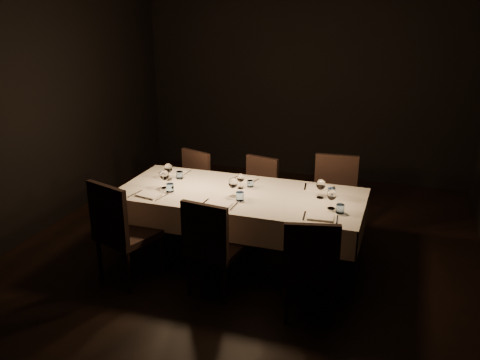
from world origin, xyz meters
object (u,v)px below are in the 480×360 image
(chair_near_right, at_px, (310,265))
(chair_far_right, at_px, (334,197))
(chair_near_center, at_px, (211,244))
(chair_far_center, at_px, (258,190))
(chair_near_left, at_px, (121,228))
(dining_table, at_px, (240,199))
(chair_far_left, at_px, (191,184))

(chair_near_right, xyz_separation_m, chair_far_right, (-0.04, 1.59, 0.02))
(chair_far_right, bearing_deg, chair_near_right, -92.94)
(chair_near_center, relative_size, chair_far_center, 1.10)
(chair_near_left, distance_m, chair_far_center, 1.86)
(chair_near_right, relative_size, chair_far_center, 1.09)
(chair_near_center, height_order, chair_far_right, chair_far_right)
(dining_table, bearing_deg, chair_near_left, -139.98)
(dining_table, relative_size, chair_near_center, 2.63)
(chair_near_left, bearing_deg, chair_far_center, -99.80)
(chair_near_center, bearing_deg, chair_far_right, -113.47)
(chair_far_center, bearing_deg, chair_near_left, -105.38)
(dining_table, height_order, chair_far_right, chair_far_right)
(chair_near_left, distance_m, chair_near_center, 0.91)
(chair_far_center, relative_size, chair_far_right, 0.87)
(chair_near_right, bearing_deg, dining_table, -55.84)
(dining_table, distance_m, chair_near_left, 1.23)
(chair_near_right, bearing_deg, chair_far_left, -54.22)
(dining_table, bearing_deg, chair_far_right, 41.25)
(chair_far_center, bearing_deg, chair_near_center, -76.03)
(chair_near_left, distance_m, chair_near_right, 1.84)
(chair_far_left, bearing_deg, chair_near_center, -39.01)
(chair_near_right, relative_size, chair_far_left, 1.05)
(chair_far_left, bearing_deg, chair_far_center, 29.69)
(chair_near_center, height_order, chair_far_left, chair_near_center)
(chair_far_center, distance_m, chair_far_right, 0.93)
(chair_near_left, bearing_deg, chair_far_right, -121.02)
(chair_near_left, relative_size, chair_far_left, 1.16)
(chair_near_center, bearing_deg, chair_near_right, -178.42)
(dining_table, xyz_separation_m, chair_near_left, (-0.94, -0.79, -0.12))
(chair_near_right, height_order, chair_far_right, chair_far_right)
(chair_far_left, relative_size, chair_far_center, 1.04)
(chair_near_left, relative_size, chair_near_center, 1.09)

